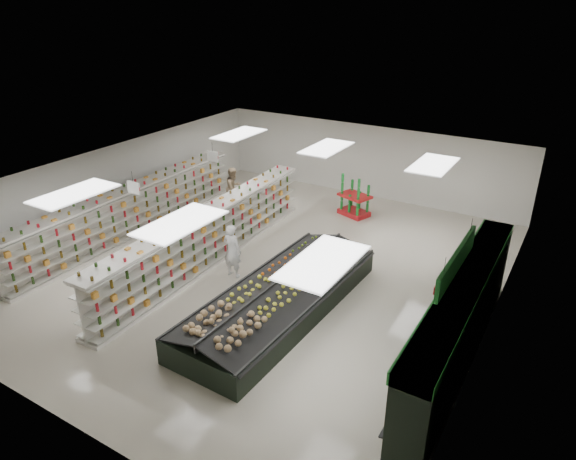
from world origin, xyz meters
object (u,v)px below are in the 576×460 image
Objects in this scene: gondola_center at (209,238)px; gondola_left at (132,213)px; produce_island at (280,296)px; shopper_main at (232,251)px; shopper_background at (234,188)px; soda_endcap at (355,197)px.

gondola_left is at bearing 174.53° from gondola_center.
gondola_left reaches higher than gondola_center.
gondola_left is 7.70m from produce_island.
shopper_main is 1.03× the size of shopper_background.
produce_island is at bearing -12.91° from gondola_left.
shopper_background is at bearing 114.57° from gondola_center.
shopper_background reaches higher than soda_endcap.
produce_island is at bearing -22.70° from gondola_center.
shopper_main is at bearing -142.14° from shopper_background.
shopper_background is (-2.21, 4.37, 0.02)m from gondola_center.
soda_endcap is 0.90× the size of shopper_background.
produce_island is (3.67, -1.37, -0.37)m from gondola_center.
gondola_center is 1.48× the size of produce_island.
produce_island is 4.15× the size of shopper_background.
produce_island is (7.53, -1.59, -0.37)m from gondola_left.
shopper_main reaches higher than produce_island.
soda_endcap is at bearing -100.61° from shopper_main.
shopper_background is at bearing -158.60° from soda_endcap.
gondola_center is at bearing -4.24° from gondola_left.
gondola_left reaches higher than soda_endcap.
produce_island is at bearing -81.60° from soda_endcap.
produce_island is 7.69m from soda_endcap.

